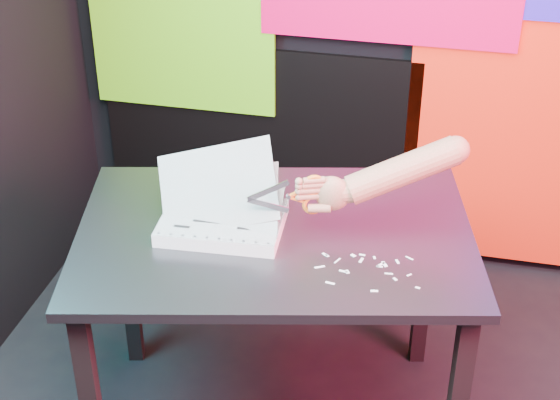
# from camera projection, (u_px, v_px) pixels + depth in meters

# --- Properties ---
(room) EXTENTS (3.01, 3.01, 2.71)m
(room) POSITION_uv_depth(u_px,v_px,m) (435.00, 116.00, 1.71)
(room) COLOR black
(room) RESTS_ON ground
(backdrop) EXTENTS (2.88, 0.05, 2.08)m
(backdrop) POSITION_uv_depth(u_px,v_px,m) (471.00, 46.00, 3.13)
(backdrop) COLOR red
(backdrop) RESTS_ON ground
(work_table) EXTENTS (1.27, 0.98, 0.75)m
(work_table) POSITION_uv_depth(u_px,v_px,m) (275.00, 259.00, 2.50)
(work_table) COLOR black
(work_table) RESTS_ON ground
(printout_stack) EXTENTS (0.40, 0.28, 0.27)m
(printout_stack) POSITION_uv_depth(u_px,v_px,m) (222.00, 220.00, 2.45)
(printout_stack) COLOR silver
(printout_stack) RESTS_ON work_table
(scissors) EXTENTS (0.21, 0.09, 0.13)m
(scissors) POSITION_uv_depth(u_px,v_px,m) (308.00, 195.00, 2.36)
(scissors) COLOR silver
(scissors) RESTS_ON printout_stack
(hand_forearm) EXTENTS (0.45, 0.21, 0.20)m
(hand_forearm) POSITION_uv_depth(u_px,v_px,m) (391.00, 174.00, 2.36)
(hand_forearm) COLOR #B96855
(hand_forearm) RESTS_ON work_table
(paper_clippings) EXTENTS (0.29, 0.18, 0.00)m
(paper_clippings) POSITION_uv_depth(u_px,v_px,m) (365.00, 267.00, 2.30)
(paper_clippings) COLOR silver
(paper_clippings) RESTS_ON work_table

